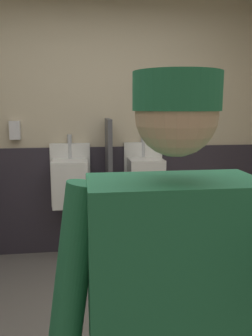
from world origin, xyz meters
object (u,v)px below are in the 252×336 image
Objects in this scene: urinal_left at (70,182)px; person at (172,314)px; soap_dispenser at (15,130)px; urinal_middle at (145,180)px.

urinal_left is 2.55m from person.
person is 8.88× the size of soap_dispenser.
urinal_left is at bearing 180.00° from urinal_middle.
urinal_middle is at bearing 80.84° from person.
soap_dispenser reaches higher than urinal_left.
urinal_left is 0.74m from soap_dispenser.
soap_dispenser reaches higher than urinal_middle.
person reaches higher than urinal_middle.
person is (0.34, -2.52, 0.16)m from urinal_left.
soap_dispenser is at bearing 174.64° from urinal_middle.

